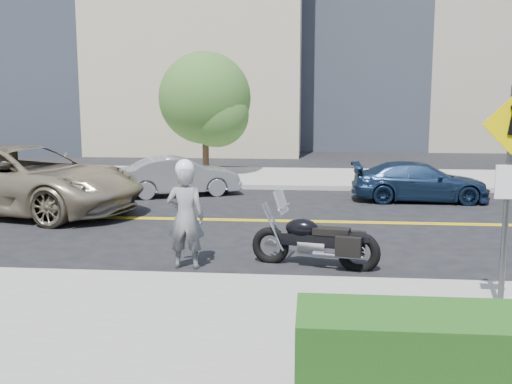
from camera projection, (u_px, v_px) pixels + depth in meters
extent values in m
plane|color=black|center=(245.00, 220.00, 14.75)|extent=(120.00, 120.00, 0.00)
cube|color=#9E9B91|center=(177.00, 338.00, 7.36)|extent=(60.00, 5.00, 0.15)
cube|color=#9E9B91|center=(267.00, 177.00, 22.11)|extent=(60.00, 5.00, 0.15)
cylinder|color=#4C4C51|center=(507.00, 200.00, 7.91)|extent=(0.08, 0.08, 3.00)
cube|color=white|center=(509.00, 182.00, 7.84)|extent=(0.35, 0.03, 0.45)
imported|color=#A7A7AB|center=(186.00, 217.00, 10.50)|extent=(0.67, 0.44, 1.83)
sphere|color=white|center=(185.00, 168.00, 10.37)|extent=(0.33, 0.33, 0.33)
imported|color=tan|center=(23.00, 180.00, 15.57)|extent=(6.87, 4.36, 1.77)
imported|color=#94959B|center=(180.00, 176.00, 18.42)|extent=(3.86, 2.55, 1.20)
imported|color=#192D4D|center=(420.00, 182.00, 17.42)|extent=(3.93, 1.61, 1.14)
cylinder|color=#382619|center=(205.00, 127.00, 22.47)|extent=(0.25, 0.25, 3.81)
sphere|color=#35631F|center=(205.00, 98.00, 22.30)|extent=(3.43, 3.43, 3.43)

